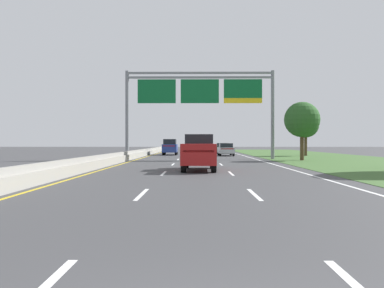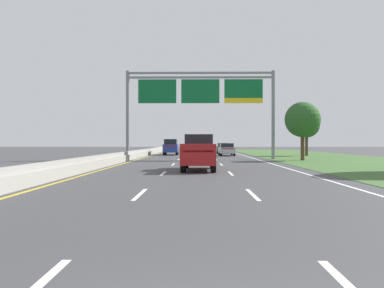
{
  "view_description": "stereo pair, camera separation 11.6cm",
  "coord_description": "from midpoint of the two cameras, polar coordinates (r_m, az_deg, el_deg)",
  "views": [
    {
      "loc": [
        -0.06,
        -2.91,
        1.72
      ],
      "look_at": [
        -0.35,
        24.94,
        1.59
      ],
      "focal_mm": 38.27,
      "sensor_mm": 36.0,
      "label": 1
    },
    {
      "loc": [
        0.06,
        -2.91,
        1.72
      ],
      "look_at": [
        -0.35,
        24.94,
        1.59
      ],
      "focal_mm": 38.27,
      "sensor_mm": 36.0,
      "label": 2
    }
  ],
  "objects": [
    {
      "name": "ground_plane",
      "position": [
        37.95,
        0.59,
        -2.33
      ],
      "size": [
        220.0,
        220.0,
        0.0
      ],
      "primitive_type": "plane",
      "color": "#3D3D3F"
    },
    {
      "name": "lane_striping",
      "position": [
        37.49,
        0.59,
        -2.35
      ],
      "size": [
        11.96,
        106.0,
        0.01
      ],
      "color": "white",
      "rests_on": "ground"
    },
    {
      "name": "grass_verge_right",
      "position": [
        40.43,
        20.79,
        -2.17
      ],
      "size": [
        14.0,
        110.0,
        0.02
      ],
      "primitive_type": "cube",
      "color": "#3D602D",
      "rests_on": "ground"
    },
    {
      "name": "median_barrier_concrete",
      "position": [
        38.5,
        -9.28,
        -1.77
      ],
      "size": [
        0.6,
        110.0,
        0.85
      ],
      "color": "#99968E",
      "rests_on": "ground"
    },
    {
      "name": "overhead_sign_gantry",
      "position": [
        41.43,
        1.01,
        6.73
      ],
      "size": [
        15.06,
        0.42,
        8.93
      ],
      "color": "gray",
      "rests_on": "ground"
    },
    {
      "name": "pickup_truck_red",
      "position": [
        24.97,
        0.85,
        -1.21
      ],
      "size": [
        2.09,
        5.43,
        2.2
      ],
      "rotation": [
        0.0,
        0.0,
        1.55
      ],
      "color": "maroon",
      "rests_on": "ground"
    },
    {
      "name": "car_darkgreen_right_lane_sedan",
      "position": [
        62.03,
        4.16,
        -0.56
      ],
      "size": [
        1.9,
        4.43,
        1.57
      ],
      "rotation": [
        0.0,
        0.0,
        1.55
      ],
      "color": "#193D23",
      "rests_on": "ground"
    },
    {
      "name": "car_silver_right_lane_sedan",
      "position": [
        51.57,
        4.66,
        -0.73
      ],
      "size": [
        1.92,
        4.44,
        1.57
      ],
      "rotation": [
        0.0,
        0.0,
        1.59
      ],
      "color": "#B2B5BA",
      "rests_on": "ground"
    },
    {
      "name": "car_blue_left_lane_suv",
      "position": [
        54.79,
        -3.13,
        -0.38
      ],
      "size": [
        1.94,
        4.72,
        2.11
      ],
      "rotation": [
        0.0,
        0.0,
        1.58
      ],
      "color": "navy",
      "rests_on": "ground"
    },
    {
      "name": "roadside_tree_mid",
      "position": [
        39.52,
        15.0,
        3.28
      ],
      "size": [
        3.31,
        3.31,
        5.48
      ],
      "color": "#4C3823",
      "rests_on": "ground"
    },
    {
      "name": "roadside_tree_far",
      "position": [
        52.74,
        15.51,
        2.61
      ],
      "size": [
        3.25,
        3.25,
        5.53
      ],
      "color": "#4C3823",
      "rests_on": "ground"
    }
  ]
}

